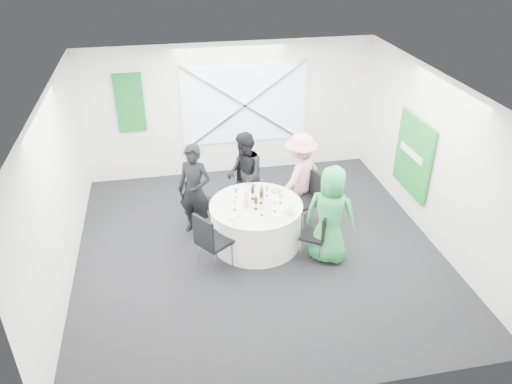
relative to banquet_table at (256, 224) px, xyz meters
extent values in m
plane|color=black|center=(0.00, -0.20, -0.38)|extent=(6.00, 6.00, 0.00)
plane|color=white|center=(0.00, -0.20, 2.42)|extent=(6.00, 6.00, 0.00)
plane|color=white|center=(0.00, 2.80, 1.02)|extent=(6.00, 0.00, 6.00)
plane|color=white|center=(0.00, -3.20, 1.02)|extent=(6.00, 0.00, 6.00)
plane|color=white|center=(-3.00, -0.20, 1.02)|extent=(0.00, 6.00, 6.00)
plane|color=white|center=(3.00, -0.20, 1.02)|extent=(0.00, 6.00, 6.00)
cube|color=silver|center=(0.30, 2.76, 1.12)|extent=(2.60, 0.03, 1.60)
cube|color=silver|center=(0.30, 2.72, 1.12)|extent=(2.63, 0.05, 1.84)
cube|color=silver|center=(0.30, 2.72, 1.12)|extent=(2.63, 0.05, 1.84)
cube|color=#166F27|center=(-2.00, 2.75, 1.32)|extent=(0.55, 0.04, 1.20)
cube|color=#18862B|center=(2.94, 0.40, 0.82)|extent=(0.05, 1.20, 1.40)
cylinder|color=white|center=(0.00, 0.00, -0.01)|extent=(1.52, 1.52, 0.74)
cylinder|color=white|center=(0.00, 0.00, 0.37)|extent=(1.56, 1.56, 0.02)
cube|color=black|center=(0.09, 1.11, 0.11)|extent=(0.49, 0.49, 0.05)
cube|color=black|center=(0.11, 1.32, 0.38)|extent=(0.43, 0.08, 0.49)
cylinder|color=silver|center=(0.29, 1.28, -0.15)|extent=(0.02, 0.02, 0.47)
cylinder|color=silver|center=(-0.08, 1.30, -0.15)|extent=(0.02, 0.02, 0.47)
cylinder|color=silver|center=(0.26, 0.91, -0.15)|extent=(0.02, 0.02, 0.47)
cylinder|color=silver|center=(-0.11, 0.94, -0.15)|extent=(0.02, 0.02, 0.47)
cube|color=black|center=(-0.83, 0.74, 0.07)|extent=(0.59, 0.59, 0.05)
cube|color=black|center=(-0.98, 0.87, 0.32)|extent=(0.30, 0.33, 0.45)
cylinder|color=silver|center=(-0.84, 0.98, -0.17)|extent=(0.02, 0.02, 0.43)
cylinder|color=silver|center=(-1.07, 0.72, -0.17)|extent=(0.02, 0.02, 0.43)
cylinder|color=silver|center=(-0.59, 0.75, -0.17)|extent=(0.02, 0.02, 0.43)
cylinder|color=silver|center=(-0.81, 0.50, -0.17)|extent=(0.02, 0.02, 0.43)
cube|color=black|center=(0.98, 0.38, 0.11)|extent=(0.59, 0.59, 0.05)
cube|color=black|center=(1.19, 0.45, 0.38)|extent=(0.20, 0.42, 0.49)
cylinder|color=silver|center=(1.22, 0.27, -0.15)|extent=(0.02, 0.02, 0.47)
cylinder|color=silver|center=(1.09, 0.61, -0.15)|extent=(0.02, 0.02, 0.47)
cylinder|color=silver|center=(0.88, 0.14, -0.15)|extent=(0.02, 0.02, 0.47)
cylinder|color=silver|center=(0.74, 0.48, -0.15)|extent=(0.02, 0.02, 0.47)
cube|color=black|center=(0.84, -0.59, 0.04)|extent=(0.55, 0.55, 0.05)
cube|color=black|center=(1.00, -0.70, 0.28)|extent=(0.25, 0.33, 0.42)
cylinder|color=silver|center=(0.88, -0.82, -0.18)|extent=(0.02, 0.02, 0.41)
cylinder|color=silver|center=(1.07, -0.56, -0.18)|extent=(0.02, 0.02, 0.41)
cylinder|color=silver|center=(0.62, -0.63, -0.18)|extent=(0.02, 0.02, 0.41)
cylinder|color=silver|center=(0.81, -0.37, -0.18)|extent=(0.02, 0.02, 0.41)
cube|color=black|center=(-0.77, -0.55, 0.12)|extent=(0.65, 0.65, 0.06)
cube|color=black|center=(-0.95, -0.68, 0.39)|extent=(0.29, 0.39, 0.50)
cylinder|color=silver|center=(-1.03, -0.50, -0.14)|extent=(0.02, 0.02, 0.48)
cylinder|color=silver|center=(-0.81, -0.81, -0.14)|extent=(0.02, 0.02, 0.48)
cylinder|color=silver|center=(-0.72, -0.28, -0.14)|extent=(0.02, 0.02, 0.48)
cylinder|color=silver|center=(-0.50, -0.59, -0.14)|extent=(0.02, 0.02, 0.48)
imported|color=black|center=(-0.97, 0.54, 0.45)|extent=(0.73, 0.65, 1.67)
imported|color=black|center=(-0.01, 1.03, 0.42)|extent=(0.43, 0.78, 1.60)
imported|color=pink|center=(0.96, 0.73, 0.44)|extent=(1.14, 1.03, 1.64)
imported|color=green|center=(1.07, -0.66, 0.45)|extent=(0.97, 0.88, 1.66)
cylinder|color=white|center=(0.03, 0.57, 0.39)|extent=(0.28, 0.28, 0.01)
cylinder|color=white|center=(-0.43, 0.33, 0.39)|extent=(0.26, 0.26, 0.01)
cylinder|color=white|center=(0.43, 0.35, 0.39)|extent=(0.28, 0.28, 0.01)
cylinder|color=#849751|center=(0.43, 0.35, 0.41)|extent=(0.18, 0.18, 0.02)
cylinder|color=white|center=(0.46, -0.38, 0.39)|extent=(0.26, 0.26, 0.01)
cylinder|color=#849751|center=(0.46, -0.38, 0.41)|extent=(0.17, 0.17, 0.02)
cylinder|color=white|center=(-0.40, -0.37, 0.39)|extent=(0.25, 0.25, 0.01)
cube|color=white|center=(-0.42, -0.35, 0.42)|extent=(0.20, 0.19, 0.05)
cylinder|color=#3A1F0A|center=(-0.16, 0.03, 0.47)|extent=(0.06, 0.06, 0.19)
cylinder|color=#3A1F0A|center=(-0.16, 0.03, 0.60)|extent=(0.02, 0.02, 0.06)
cylinder|color=#DBC073|center=(-0.16, 0.03, 0.45)|extent=(0.06, 0.06, 0.07)
cylinder|color=#3A1F0A|center=(-0.02, 0.18, 0.49)|extent=(0.06, 0.06, 0.22)
cylinder|color=#3A1F0A|center=(-0.02, 0.18, 0.63)|extent=(0.02, 0.02, 0.06)
cylinder|color=#DBC073|center=(-0.02, 0.18, 0.47)|extent=(0.06, 0.06, 0.08)
cylinder|color=#3A1F0A|center=(0.09, 0.01, 0.49)|extent=(0.06, 0.06, 0.22)
cylinder|color=#3A1F0A|center=(0.09, 0.01, 0.63)|extent=(0.02, 0.02, 0.06)
cylinder|color=#DBC073|center=(0.09, 0.01, 0.47)|extent=(0.06, 0.06, 0.08)
cylinder|color=#3A1F0A|center=(-0.03, -0.14, 0.48)|extent=(0.06, 0.06, 0.20)
cylinder|color=#3A1F0A|center=(-0.03, -0.14, 0.61)|extent=(0.02, 0.02, 0.06)
cylinder|color=#DBC073|center=(-0.03, -0.14, 0.46)|extent=(0.06, 0.06, 0.07)
cylinder|color=green|center=(0.12, 0.13, 0.50)|extent=(0.08, 0.08, 0.24)
cylinder|color=green|center=(0.12, 0.13, 0.65)|extent=(0.03, 0.03, 0.06)
cylinder|color=#DBC073|center=(0.12, 0.13, 0.47)|extent=(0.08, 0.08, 0.08)
cylinder|color=silver|center=(-0.18, -0.10, 0.50)|extent=(0.08, 0.08, 0.24)
cylinder|color=silver|center=(-0.18, -0.10, 0.65)|extent=(0.03, 0.03, 0.06)
cylinder|color=#DBC073|center=(-0.18, -0.10, 0.48)|extent=(0.08, 0.08, 0.08)
cylinder|color=white|center=(0.26, -0.27, 0.38)|extent=(0.06, 0.06, 0.00)
cylinder|color=white|center=(0.26, -0.27, 0.43)|extent=(0.01, 0.01, 0.10)
cone|color=white|center=(0.26, -0.27, 0.51)|extent=(0.07, 0.07, 0.08)
cylinder|color=white|center=(-0.38, -0.10, 0.38)|extent=(0.06, 0.06, 0.00)
cylinder|color=white|center=(-0.38, -0.10, 0.43)|extent=(0.01, 0.01, 0.10)
cone|color=white|center=(-0.38, -0.10, 0.51)|extent=(0.07, 0.07, 0.08)
cylinder|color=white|center=(0.03, -0.34, 0.38)|extent=(0.06, 0.06, 0.00)
cylinder|color=white|center=(0.03, -0.34, 0.43)|extent=(0.01, 0.01, 0.10)
cone|color=white|center=(0.03, -0.34, 0.51)|extent=(0.07, 0.07, 0.08)
cylinder|color=white|center=(-0.29, 0.31, 0.38)|extent=(0.06, 0.06, 0.00)
cylinder|color=white|center=(-0.29, 0.31, 0.43)|extent=(0.01, 0.01, 0.10)
cone|color=white|center=(-0.29, 0.31, 0.51)|extent=(0.07, 0.07, 0.08)
cylinder|color=white|center=(0.41, -0.04, 0.38)|extent=(0.06, 0.06, 0.00)
cylinder|color=white|center=(0.41, -0.04, 0.43)|extent=(0.01, 0.01, 0.10)
cone|color=white|center=(0.41, -0.04, 0.51)|extent=(0.07, 0.07, 0.08)
cylinder|color=white|center=(0.04, 0.39, 0.38)|extent=(0.06, 0.06, 0.00)
cylinder|color=white|center=(0.04, 0.39, 0.43)|extent=(0.01, 0.01, 0.10)
cone|color=white|center=(0.04, 0.39, 0.51)|extent=(0.07, 0.07, 0.08)
cylinder|color=white|center=(0.24, 0.25, 0.38)|extent=(0.06, 0.06, 0.00)
cylinder|color=white|center=(0.24, 0.25, 0.43)|extent=(0.01, 0.01, 0.10)
cone|color=white|center=(0.24, 0.25, 0.51)|extent=(0.07, 0.07, 0.08)
cube|color=silver|center=(0.55, 0.16, 0.38)|extent=(0.10, 0.13, 0.01)
cube|color=silver|center=(0.42, 0.39, 0.38)|extent=(0.08, 0.14, 0.01)
cube|color=silver|center=(-0.52, -0.25, 0.38)|extent=(0.11, 0.12, 0.01)
cube|color=silver|center=(-0.28, -0.50, 0.38)|extent=(0.11, 0.12, 0.01)
cube|color=silver|center=(0.27, -0.51, 0.38)|extent=(0.12, 0.12, 0.01)
cube|color=silver|center=(0.54, -0.21, 0.38)|extent=(0.11, 0.13, 0.01)
cube|color=silver|center=(-0.38, 0.43, 0.38)|extent=(0.09, 0.14, 0.01)
cube|color=silver|center=(-0.56, 0.11, 0.38)|extent=(0.08, 0.14, 0.01)
camera|label=1|loc=(-1.37, -6.96, 4.66)|focal=35.00mm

